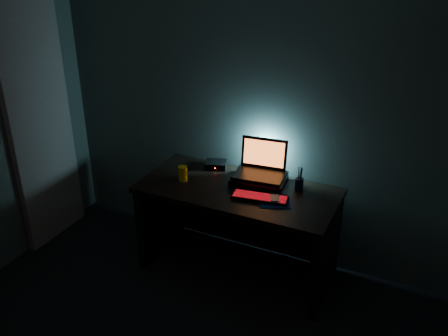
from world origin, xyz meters
name	(u,v)px	position (x,y,z in m)	size (l,w,h in m)	color
room	(92,245)	(0.00, 0.00, 1.25)	(3.50, 4.00, 2.50)	black
desk	(240,214)	(0.00, 1.67, 0.49)	(1.50, 0.70, 0.75)	black
curtain	(38,113)	(-1.71, 1.42, 1.15)	(0.06, 0.65, 2.30)	beige
riser	(259,179)	(0.11, 1.77, 0.78)	(0.40, 0.30, 0.06)	black
laptop	(261,166)	(0.10, 1.82, 0.87)	(0.41, 0.32, 0.26)	black
keyboard	(260,197)	(0.21, 1.54, 0.76)	(0.42, 0.19, 0.03)	black
mousepad	(275,201)	(0.32, 1.55, 0.75)	(0.22, 0.20, 0.00)	#0B1E50
mouse	(275,199)	(0.32, 1.55, 0.77)	(0.06, 0.10, 0.03)	gray
pen_cup	(299,184)	(0.42, 1.80, 0.80)	(0.06, 0.06, 0.09)	black
juice_glass	(183,174)	(-0.44, 1.56, 0.81)	(0.07, 0.07, 0.12)	yellow
router	(216,165)	(-0.31, 1.87, 0.78)	(0.20, 0.18, 0.06)	black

